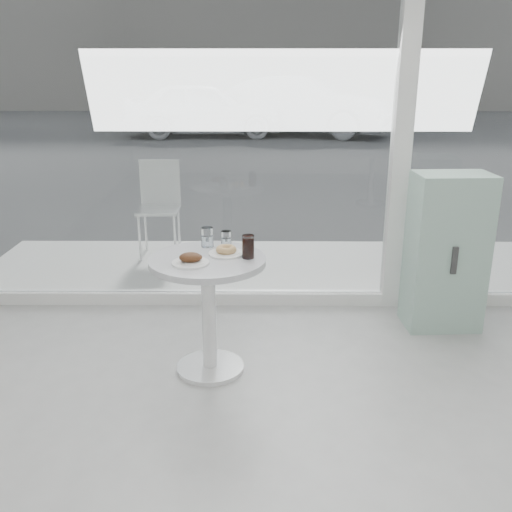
{
  "coord_description": "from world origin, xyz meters",
  "views": [
    {
      "loc": [
        -0.18,
        -1.4,
        1.89
      ],
      "look_at": [
        -0.2,
        1.7,
        0.85
      ],
      "focal_mm": 40.0,
      "sensor_mm": 36.0,
      "label": 1
    }
  ],
  "objects_px": {
    "water_tumbler_a": "(207,238)",
    "cola_glass": "(248,247)",
    "main_table": "(208,291)",
    "car_silver": "(301,106)",
    "car_white": "(205,109)",
    "water_tumbler_b": "(226,240)",
    "plate_fritter": "(191,259)",
    "plate_donut": "(226,251)",
    "mint_cabinet": "(446,252)",
    "patio_chair": "(159,202)"
  },
  "relations": [
    {
      "from": "water_tumbler_a",
      "to": "cola_glass",
      "type": "distance_m",
      "value": 0.35
    },
    {
      "from": "main_table",
      "to": "car_silver",
      "type": "xyz_separation_m",
      "value": [
        1.46,
        13.12,
        0.25
      ]
    },
    {
      "from": "car_white",
      "to": "car_silver",
      "type": "distance_m",
      "value": 2.68
    },
    {
      "from": "water_tumbler_b",
      "to": "car_white",
      "type": "bearing_deg",
      "value": 95.92
    },
    {
      "from": "car_white",
      "to": "car_silver",
      "type": "height_order",
      "value": "car_silver"
    },
    {
      "from": "car_white",
      "to": "car_silver",
      "type": "relative_size",
      "value": 0.89
    },
    {
      "from": "plate_fritter",
      "to": "water_tumbler_b",
      "type": "distance_m",
      "value": 0.38
    },
    {
      "from": "plate_donut",
      "to": "water_tumbler_a",
      "type": "relative_size",
      "value": 1.72
    },
    {
      "from": "mint_cabinet",
      "to": "water_tumbler_a",
      "type": "height_order",
      "value": "mint_cabinet"
    },
    {
      "from": "main_table",
      "to": "water_tumbler_b",
      "type": "relative_size",
      "value": 7.28
    },
    {
      "from": "car_silver",
      "to": "cola_glass",
      "type": "distance_m",
      "value": 13.17
    },
    {
      "from": "plate_fritter",
      "to": "plate_donut",
      "type": "relative_size",
      "value": 1.01
    },
    {
      "from": "mint_cabinet",
      "to": "patio_chair",
      "type": "xyz_separation_m",
      "value": [
        -2.39,
        1.61,
        0.0
      ]
    },
    {
      "from": "main_table",
      "to": "cola_glass",
      "type": "relative_size",
      "value": 5.36
    },
    {
      "from": "car_silver",
      "to": "plate_donut",
      "type": "relative_size",
      "value": 22.06
    },
    {
      "from": "patio_chair",
      "to": "water_tumbler_b",
      "type": "bearing_deg",
      "value": -70.21
    },
    {
      "from": "patio_chair",
      "to": "mint_cabinet",
      "type": "bearing_deg",
      "value": -35.2
    },
    {
      "from": "cola_glass",
      "to": "water_tumbler_b",
      "type": "bearing_deg",
      "value": 123.32
    },
    {
      "from": "plate_donut",
      "to": "water_tumbler_b",
      "type": "relative_size",
      "value": 2.09
    },
    {
      "from": "main_table",
      "to": "plate_fritter",
      "type": "xyz_separation_m",
      "value": [
        -0.09,
        -0.11,
        0.25
      ]
    },
    {
      "from": "car_white",
      "to": "main_table",
      "type": "bearing_deg",
      "value": -177.17
    },
    {
      "from": "patio_chair",
      "to": "main_table",
      "type": "bearing_deg",
      "value": -74.45
    },
    {
      "from": "main_table",
      "to": "water_tumbler_a",
      "type": "bearing_deg",
      "value": 94.64
    },
    {
      "from": "water_tumbler_a",
      "to": "cola_glass",
      "type": "height_order",
      "value": "cola_glass"
    },
    {
      "from": "plate_donut",
      "to": "water_tumbler_b",
      "type": "height_order",
      "value": "water_tumbler_b"
    },
    {
      "from": "main_table",
      "to": "patio_chair",
      "type": "distance_m",
      "value": 2.41
    },
    {
      "from": "water_tumbler_b",
      "to": "mint_cabinet",
      "type": "bearing_deg",
      "value": 16.4
    },
    {
      "from": "mint_cabinet",
      "to": "plate_donut",
      "type": "relative_size",
      "value": 5.28
    },
    {
      "from": "main_table",
      "to": "plate_fritter",
      "type": "height_order",
      "value": "plate_fritter"
    },
    {
      "from": "main_table",
      "to": "car_white",
      "type": "distance_m",
      "value": 12.93
    },
    {
      "from": "main_table",
      "to": "plate_donut",
      "type": "relative_size",
      "value": 3.49
    },
    {
      "from": "mint_cabinet",
      "to": "water_tumbler_b",
      "type": "distance_m",
      "value": 1.67
    },
    {
      "from": "main_table",
      "to": "cola_glass",
      "type": "xyz_separation_m",
      "value": [
        0.25,
        0.0,
        0.29
      ]
    },
    {
      "from": "mint_cabinet",
      "to": "plate_fritter",
      "type": "relative_size",
      "value": 5.23
    },
    {
      "from": "patio_chair",
      "to": "car_white",
      "type": "relative_size",
      "value": 0.22
    },
    {
      "from": "main_table",
      "to": "plate_fritter",
      "type": "bearing_deg",
      "value": -128.55
    },
    {
      "from": "mint_cabinet",
      "to": "plate_donut",
      "type": "xyz_separation_m",
      "value": [
        -1.58,
        -0.62,
        0.21
      ]
    },
    {
      "from": "main_table",
      "to": "water_tumbler_b",
      "type": "height_order",
      "value": "water_tumbler_b"
    },
    {
      "from": "main_table",
      "to": "car_silver",
      "type": "relative_size",
      "value": 0.16
    },
    {
      "from": "plate_fritter",
      "to": "water_tumbler_b",
      "type": "bearing_deg",
      "value": 60.27
    },
    {
      "from": "car_white",
      "to": "water_tumbler_a",
      "type": "bearing_deg",
      "value": -177.15
    },
    {
      "from": "main_table",
      "to": "mint_cabinet",
      "type": "distance_m",
      "value": 1.83
    },
    {
      "from": "patio_chair",
      "to": "car_silver",
      "type": "relative_size",
      "value": 0.19
    },
    {
      "from": "car_white",
      "to": "water_tumbler_a",
      "type": "distance_m",
      "value": 12.7
    },
    {
      "from": "water_tumbler_b",
      "to": "plate_fritter",
      "type": "bearing_deg",
      "value": -119.73
    },
    {
      "from": "mint_cabinet",
      "to": "plate_fritter",
      "type": "bearing_deg",
      "value": -158.71
    },
    {
      "from": "plate_donut",
      "to": "water_tumbler_b",
      "type": "xyz_separation_m",
      "value": [
        -0.01,
        0.15,
        0.03
      ]
    },
    {
      "from": "car_white",
      "to": "cola_glass",
      "type": "distance_m",
      "value": 12.95
    },
    {
      "from": "patio_chair",
      "to": "car_white",
      "type": "distance_m",
      "value": 10.58
    },
    {
      "from": "main_table",
      "to": "car_white",
      "type": "height_order",
      "value": "car_white"
    }
  ]
}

